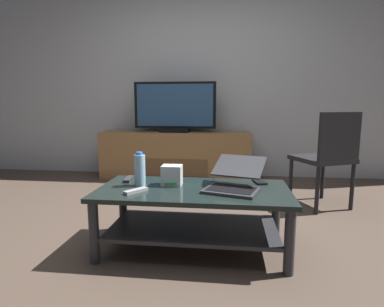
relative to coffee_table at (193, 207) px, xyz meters
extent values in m
plane|color=#4C3D33|center=(-0.11, 0.13, -0.29)|extent=(7.68, 7.68, 0.00)
cube|color=silver|center=(-0.11, 2.30, 1.11)|extent=(6.40, 0.12, 2.80)
cube|color=black|center=(0.00, 0.00, 0.11)|extent=(1.23, 0.62, 0.03)
cube|color=#2D2D33|center=(0.00, 0.00, -0.14)|extent=(1.08, 0.54, 0.02)
cylinder|color=#2D2D33|center=(-0.57, -0.26, -0.09)|extent=(0.06, 0.06, 0.38)
cylinder|color=#2D2D33|center=(0.57, -0.26, -0.09)|extent=(0.06, 0.06, 0.38)
cylinder|color=#2D2D33|center=(-0.57, 0.26, -0.09)|extent=(0.06, 0.06, 0.38)
cylinder|color=#2D2D33|center=(0.57, 0.26, -0.09)|extent=(0.06, 0.06, 0.38)
cube|color=olive|center=(-0.46, 1.98, 0.01)|extent=(1.90, 0.41, 0.60)
cube|color=brown|center=(-0.46, 1.78, -0.11)|extent=(0.86, 0.01, 0.21)
cube|color=black|center=(-0.46, 1.96, 0.34)|extent=(0.36, 0.20, 0.05)
cube|color=black|center=(-0.46, 1.96, 0.65)|extent=(1.03, 0.04, 0.58)
cube|color=#2D517A|center=(-0.46, 1.94, 0.65)|extent=(0.96, 0.01, 0.52)
cube|color=black|center=(1.08, 1.03, 0.16)|extent=(0.58, 0.58, 0.04)
cube|color=black|center=(1.16, 0.85, 0.38)|extent=(0.39, 0.21, 0.44)
cylinder|color=black|center=(1.17, 1.29, -0.07)|extent=(0.04, 0.04, 0.43)
cylinder|color=black|center=(0.83, 1.13, -0.07)|extent=(0.04, 0.04, 0.43)
cylinder|color=black|center=(1.33, 0.94, -0.07)|extent=(0.04, 0.04, 0.43)
cylinder|color=black|center=(0.99, 0.78, -0.07)|extent=(0.04, 0.04, 0.43)
cube|color=#333338|center=(0.24, -0.05, 0.13)|extent=(0.38, 0.33, 0.02)
cube|color=black|center=(0.24, -0.05, 0.14)|extent=(0.33, 0.27, 0.00)
cube|color=#333338|center=(0.29, 0.12, 0.26)|extent=(0.38, 0.32, 0.11)
cube|color=teal|center=(0.29, 0.12, 0.26)|extent=(0.34, 0.28, 0.09)
cube|color=silver|center=(-0.15, 0.07, 0.19)|extent=(0.13, 0.11, 0.13)
cube|color=#19D84C|center=(-0.15, 0.01, 0.15)|extent=(0.08, 0.00, 0.01)
cylinder|color=#99C6E5|center=(-0.36, 0.03, 0.23)|extent=(0.07, 0.07, 0.21)
cylinder|color=blue|center=(-0.36, 0.03, 0.34)|extent=(0.04, 0.04, 0.02)
cube|color=black|center=(0.44, 0.21, 0.13)|extent=(0.10, 0.15, 0.01)
cube|color=#99999E|center=(-0.34, -0.14, 0.14)|extent=(0.13, 0.15, 0.02)
cube|color=#2D2D30|center=(-0.48, 0.16, 0.14)|extent=(0.06, 0.16, 0.02)
camera|label=1|loc=(0.23, -1.97, 0.66)|focal=29.50mm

